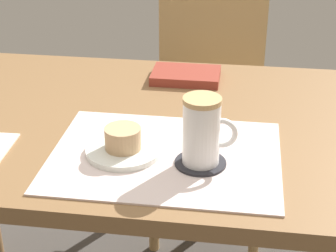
{
  "coord_description": "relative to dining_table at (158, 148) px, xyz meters",
  "views": [
    {
      "loc": [
        0.19,
        -1.14,
        1.31
      ],
      "look_at": [
        0.04,
        -0.13,
        0.79
      ],
      "focal_mm": 60.0,
      "sensor_mm": 36.0,
      "label": 1
    }
  ],
  "objects": [
    {
      "name": "dining_table",
      "position": [
        0.0,
        0.0,
        0.0
      ],
      "size": [
        1.39,
        0.76,
        0.74
      ],
      "color": "brown",
      "rests_on": "ground_plane"
    },
    {
      "name": "wooden_chair",
      "position": [
        0.07,
        0.71,
        -0.16
      ],
      "size": [
        0.44,
        0.44,
        0.91
      ],
      "rotation": [
        0.0,
        0.0,
        3.19
      ],
      "color": "tan",
      "rests_on": "ground_plane"
    },
    {
      "name": "placemat",
      "position": [
        0.04,
        -0.17,
        0.08
      ],
      "size": [
        0.46,
        0.35,
        0.0
      ],
      "primitive_type": "cube",
      "color": "silver",
      "rests_on": "dining_table"
    },
    {
      "name": "pastry_plate",
      "position": [
        -0.04,
        -0.17,
        0.09
      ],
      "size": [
        0.15,
        0.15,
        0.01
      ],
      "primitive_type": "cylinder",
      "color": "silver",
      "rests_on": "placemat"
    },
    {
      "name": "pastry",
      "position": [
        -0.04,
        -0.17,
        0.11
      ],
      "size": [
        0.07,
        0.07,
        0.05
      ],
      "primitive_type": "cylinder",
      "color": "tan",
      "rests_on": "pastry_plate"
    },
    {
      "name": "coffee_coaster",
      "position": [
        0.12,
        -0.19,
        0.08
      ],
      "size": [
        0.1,
        0.1,
        0.0
      ],
      "primitive_type": "cylinder",
      "color": "#232328",
      "rests_on": "placemat"
    },
    {
      "name": "coffee_mug",
      "position": [
        0.12,
        -0.19,
        0.15
      ],
      "size": [
        0.11,
        0.07,
        0.14
      ],
      "color": "white",
      "rests_on": "coffee_coaster"
    },
    {
      "name": "small_book",
      "position": [
        0.04,
        0.25,
        0.09
      ],
      "size": [
        0.18,
        0.12,
        0.02
      ],
      "primitive_type": "cube",
      "rotation": [
        0.0,
        0.0,
        -0.0
      ],
      "color": "maroon",
      "rests_on": "dining_table"
    }
  ]
}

